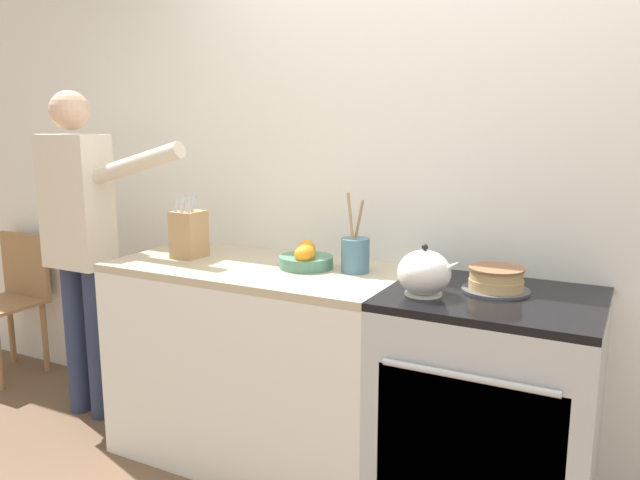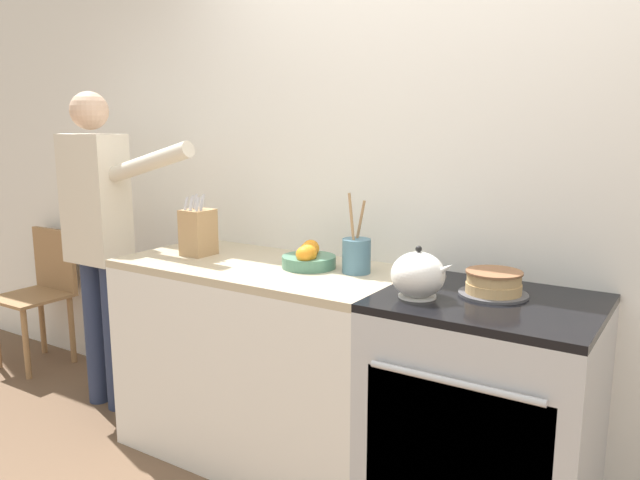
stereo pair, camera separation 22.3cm
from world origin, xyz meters
TOP-DOWN VIEW (x-y plane):
  - wall_back at (0.00, 0.67)m, footprint 8.00×0.04m
  - counter_cabinet at (-0.72, 0.33)m, footprint 1.32×0.65m
  - stove_range at (0.33, 0.32)m, footprint 0.78×0.68m
  - layer_cake at (0.33, 0.38)m, footprint 0.25×0.25m
  - tea_kettle at (0.10, 0.21)m, footprint 0.24×0.20m
  - knife_block at (-1.09, 0.32)m, footprint 0.13×0.14m
  - utensil_crock at (-0.27, 0.41)m, footprint 0.12×0.12m
  - fruit_bowl at (-0.50, 0.38)m, footprint 0.24×0.24m
  - person_baker at (-1.75, 0.26)m, footprint 0.95×0.20m
  - dining_chair at (-2.62, 0.47)m, footprint 0.40×0.40m

SIDE VIEW (x-z plane):
  - counter_cabinet at x=-0.72m, z-range 0.00..0.92m
  - stove_range at x=0.33m, z-range 0.00..0.92m
  - dining_chair at x=-2.62m, z-range 0.07..0.94m
  - layer_cake at x=0.33m, z-range 0.92..1.01m
  - fruit_bowl at x=-0.50m, z-range 0.91..1.02m
  - utensil_crock at x=-0.27m, z-range 0.83..1.17m
  - tea_kettle at x=0.10m, z-range 0.91..1.10m
  - person_baker at x=-1.75m, z-range 0.17..1.88m
  - knife_block at x=-1.09m, z-range 0.89..1.18m
  - wall_back at x=0.00m, z-range 0.00..2.60m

